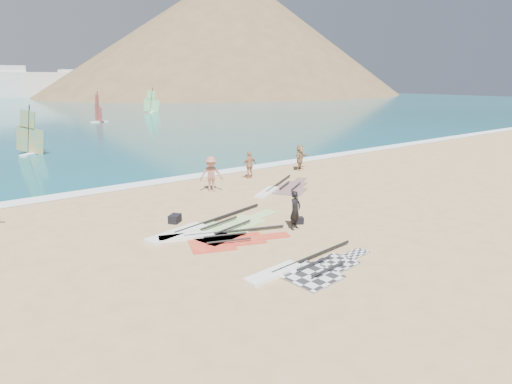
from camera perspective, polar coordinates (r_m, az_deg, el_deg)
ground at (r=16.08m, az=6.65°, el=-6.76°), size 300.00×300.00×0.00m
surf_line at (r=25.97m, az=-12.33°, el=1.38°), size 300.00×1.20×0.04m
headland_main at (r=170.14m, az=-2.89°, el=12.84°), size 143.00×143.00×45.00m
headland_minor at (r=199.42m, az=4.01°, el=13.11°), size 70.00×70.00×28.00m
rig_grey at (r=13.87m, az=6.42°, el=-10.18°), size 4.88×2.02×0.19m
rig_green at (r=17.45m, az=-6.25°, el=-4.81°), size 6.33×3.21×0.20m
rig_orange at (r=23.53m, az=3.35°, el=0.44°), size 5.20×3.80×0.20m
rig_red at (r=16.36m, az=-5.62°, el=-6.16°), size 4.80×2.92×0.19m
gear_bag_near at (r=18.42m, az=-10.77°, el=-3.51°), size 0.68×0.65×0.35m
gear_bag_far at (r=18.07m, az=5.61°, el=-3.81°), size 0.55×0.50×0.27m
person_wetsuit at (r=17.24m, az=5.26°, el=-2.43°), size 0.65×0.51×1.58m
beachgoer_mid at (r=23.01m, az=-5.99°, el=2.38°), size 1.43×1.20×1.92m
beachgoer_back at (r=26.05m, az=-0.87°, el=3.62°), size 0.98×0.44×1.65m
beachgoer_right at (r=28.71m, az=5.91°, el=4.63°), size 1.63×1.06×1.69m
windsurfer_left at (r=38.70m, az=-27.89°, el=6.16°), size 2.03×1.99×3.99m
windsurfer_centre at (r=64.29m, az=-20.29°, el=9.81°), size 2.38×2.89×4.31m
windsurfer_right at (r=80.11m, az=-13.75°, el=11.14°), size 2.54×2.43×4.46m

